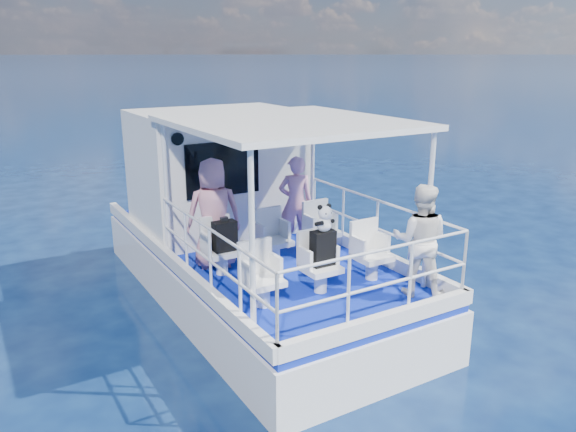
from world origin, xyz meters
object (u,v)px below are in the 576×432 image
object	(u,v)px
passenger_stbd_aft	(420,240)
panda	(324,218)
passenger_port_fwd	(214,214)
backpack_center	(323,248)

from	to	relation	value
passenger_stbd_aft	panda	distance (m)	1.32
passenger_port_fwd	backpack_center	bearing A→B (deg)	135.98
passenger_stbd_aft	backpack_center	xyz separation A→B (m)	(-1.07, 0.74, -0.14)
passenger_stbd_aft	panda	xyz separation A→B (m)	(-1.06, 0.73, 0.29)
passenger_port_fwd	panda	world-z (taller)	passenger_port_fwd
passenger_port_fwd	passenger_stbd_aft	bearing A→B (deg)	146.72
passenger_stbd_aft	backpack_center	bearing A→B (deg)	12.40
passenger_stbd_aft	backpack_center	distance (m)	1.31
passenger_port_fwd	passenger_stbd_aft	xyz separation A→B (m)	(1.97, -2.36, -0.08)
backpack_center	panda	bearing A→B (deg)	-73.80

